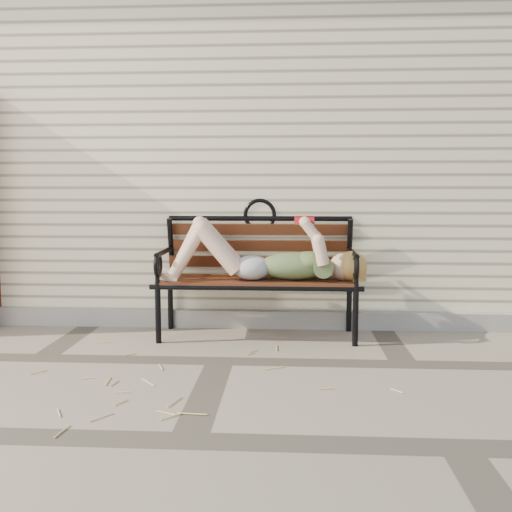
{
  "coord_description": "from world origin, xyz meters",
  "views": [
    {
      "loc": [
        0.47,
        -3.78,
        1.17
      ],
      "look_at": [
        0.21,
        0.61,
        0.66
      ],
      "focal_mm": 40.0,
      "sensor_mm": 36.0,
      "label": 1
    }
  ],
  "objects": [
    {
      "name": "reading_woman",
      "position": [
        0.23,
        0.64,
        0.65
      ],
      "size": [
        1.6,
        0.36,
        0.5
      ],
      "color": "#0B394D",
      "rests_on": "ground"
    },
    {
      "name": "house_roof",
      "position": [
        0.0,
        3.0,
        3.15
      ],
      "size": [
        8.3,
        4.3,
        0.3
      ],
      "primitive_type": "cube",
      "color": "#3F2F2D",
      "rests_on": "house_wall"
    },
    {
      "name": "foundation_strip",
      "position": [
        0.0,
        0.97,
        0.07
      ],
      "size": [
        8.0,
        0.1,
        0.15
      ],
      "primitive_type": "cube",
      "color": "#A8A298",
      "rests_on": "ground"
    },
    {
      "name": "straw_scatter",
      "position": [
        -0.47,
        -0.38,
        0.01
      ],
      "size": [
        3.02,
        1.76,
        0.01
      ],
      "color": "#E2D96E",
      "rests_on": "ground"
    },
    {
      "name": "house_wall",
      "position": [
        0.0,
        3.0,
        1.5
      ],
      "size": [
        8.0,
        4.0,
        3.0
      ],
      "primitive_type": "cube",
      "color": "#F6EBC0",
      "rests_on": "ground"
    },
    {
      "name": "ground",
      "position": [
        0.0,
        0.0,
        0.0
      ],
      "size": [
        80.0,
        80.0,
        0.0
      ],
      "primitive_type": "plane",
      "color": "gray",
      "rests_on": "ground"
    },
    {
      "name": "garden_bench",
      "position": [
        0.22,
        0.77,
        0.62
      ],
      "size": [
        1.7,
        0.68,
        1.1
      ],
      "color": "black",
      "rests_on": "ground"
    }
  ]
}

